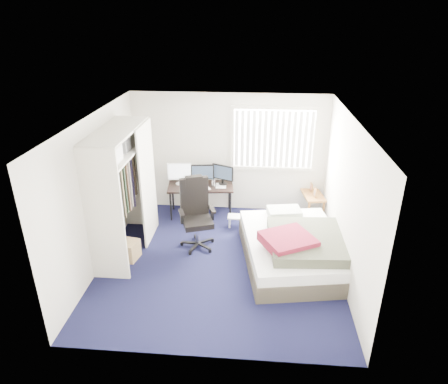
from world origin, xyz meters
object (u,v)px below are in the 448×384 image
nightstand (312,196)px  bed (295,247)px  desk (201,183)px  office_chair (196,220)px

nightstand → bed: bed is taller
desk → office_chair: 1.24m
desk → bed: desk is taller
office_chair → nightstand: office_chair is taller
desk → office_chair: bearing=-85.9°
desk → office_chair: size_ratio=1.08×
office_chair → bed: 1.81m
office_chair → nightstand: (2.23, 1.31, -0.04)m
desk → nightstand: desk is taller
office_chair → nightstand: size_ratio=1.62×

